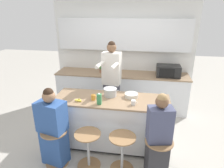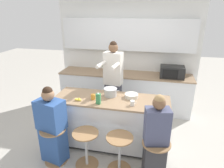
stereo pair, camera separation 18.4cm
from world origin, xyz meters
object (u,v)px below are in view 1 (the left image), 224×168
object	(u,v)px
kitchen_island	(111,122)
bar_stool_center_right	(122,150)
person_wrapped_blanket	(53,129)
person_cooking	(111,86)
bar_stool_rightmost	(158,155)
banana_bunch	(78,100)
microwave	(168,71)
bar_stool_center_left	(88,147)
juice_carton	(99,99)
fruit_bowl	(131,95)
person_seated_near	(158,140)
bar_stool_leftmost	(55,145)
potted_plant	(102,68)
cooking_pot	(110,92)
coffee_cup_near	(93,97)
coffee_cup_far	(133,103)

from	to	relation	value
kitchen_island	bar_stool_center_right	bearing A→B (deg)	-66.23
person_wrapped_blanket	person_cooking	bearing A→B (deg)	73.00
bar_stool_rightmost	person_cooking	distance (m)	1.66
banana_bunch	microwave	xyz separation A→B (m)	(1.63, 1.66, 0.09)
bar_stool_center_left	juice_carton	xyz separation A→B (m)	(0.11, 0.39, 0.66)
bar_stool_center_left	fruit_bowl	world-z (taller)	fruit_bowl
fruit_bowl	juice_carton	size ratio (longest dim) A/B	1.25
person_seated_near	person_cooking	bearing A→B (deg)	113.92
person_cooking	microwave	size ratio (longest dim) A/B	3.43
bar_stool_center_right	bar_stool_leftmost	bearing A→B (deg)	-178.37
person_cooking	banana_bunch	distance (m)	0.93
kitchen_island	juice_carton	xyz separation A→B (m)	(-0.16, -0.23, 0.55)
bar_stool_leftmost	potted_plant	bearing A→B (deg)	81.37
cooking_pot	bar_stool_center_left	bearing A→B (deg)	-107.08
banana_bunch	microwave	size ratio (longest dim) A/B	0.26
kitchen_island	bar_stool_center_left	world-z (taller)	kitchen_island
fruit_bowl	bar_stool_rightmost	bearing A→B (deg)	-58.40
bar_stool_center_right	coffee_cup_near	distance (m)	0.99
coffee_cup_near	microwave	world-z (taller)	microwave
banana_bunch	microwave	world-z (taller)	microwave
coffee_cup_far	bar_stool_leftmost	bearing A→B (deg)	-158.44
juice_carton	person_cooking	bearing A→B (deg)	86.00
banana_bunch	bar_stool_center_right	bearing A→B (deg)	-27.69
cooking_pot	juice_carton	distance (m)	0.37
fruit_bowl	coffee_cup_near	distance (m)	0.67
bar_stool_leftmost	juice_carton	size ratio (longest dim) A/B	3.23
person_seated_near	kitchen_island	bearing A→B (deg)	130.63
fruit_bowl	kitchen_island	bearing A→B (deg)	-158.88
banana_bunch	juice_carton	size ratio (longest dim) A/B	0.74
person_cooking	fruit_bowl	xyz separation A→B (m)	(0.44, -0.51, 0.05)
cooking_pot	bar_stool_center_right	bearing A→B (deg)	-67.10
bar_stool_leftmost	coffee_cup_far	bearing A→B (deg)	21.56
person_cooking	person_wrapped_blanket	size ratio (longest dim) A/B	1.38
cooking_pot	microwave	xyz separation A→B (m)	(1.14, 1.35, 0.04)
kitchen_island	person_cooking	world-z (taller)	person_cooking
fruit_bowl	coffee_cup_near	bearing A→B (deg)	-160.95
bar_stool_center_right	person_cooking	distance (m)	1.42
cooking_pot	coffee_cup_far	bearing A→B (deg)	-33.90
bar_stool_leftmost	person_wrapped_blanket	size ratio (longest dim) A/B	0.47
bar_stool_rightmost	person_cooking	xyz separation A→B (m)	(-0.91, 1.27, 0.56)
fruit_bowl	juice_carton	world-z (taller)	juice_carton
person_wrapped_blanket	bar_stool_rightmost	bearing A→B (deg)	12.69
kitchen_island	fruit_bowl	distance (m)	0.62
kitchen_island	juice_carton	size ratio (longest dim) A/B	10.55
fruit_bowl	coffee_cup_far	bearing A→B (deg)	-79.62
person_wrapped_blanket	banana_bunch	bearing A→B (deg)	67.97
potted_plant	fruit_bowl	bearing A→B (deg)	-59.38
juice_carton	potted_plant	distance (m)	1.77
person_wrapped_blanket	juice_carton	distance (m)	0.87
juice_carton	potted_plant	size ratio (longest dim) A/B	0.85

